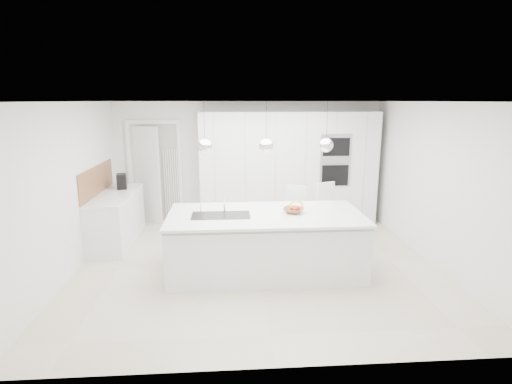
{
  "coord_description": "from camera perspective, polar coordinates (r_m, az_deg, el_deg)",
  "views": [
    {
      "loc": [
        -0.43,
        -5.84,
        2.52
      ],
      "look_at": [
        0.0,
        0.3,
        1.1
      ],
      "focal_mm": 28.0,
      "sensor_mm": 36.0,
      "label": 1
    }
  ],
  "objects": [
    {
      "name": "floor",
      "position": [
        6.38,
        0.19,
        -10.29
      ],
      "size": [
        5.5,
        5.5,
        0.0
      ],
      "primitive_type": "plane",
      "color": "beige",
      "rests_on": "ground"
    },
    {
      "name": "wall_back",
      "position": [
        8.45,
        -1.05,
        4.33
      ],
      "size": [
        5.5,
        0.0,
        5.5
      ],
      "primitive_type": "plane",
      "rotation": [
        1.57,
        0.0,
        0.0
      ],
      "color": "white",
      "rests_on": "ground"
    },
    {
      "name": "wall_left",
      "position": [
        6.41,
        -25.12,
        0.32
      ],
      "size": [
        0.0,
        5.0,
        5.0
      ],
      "primitive_type": "plane",
      "rotation": [
        1.57,
        0.0,
        1.57
      ],
      "color": "white",
      "rests_on": "ground"
    },
    {
      "name": "ceiling",
      "position": [
        5.86,
        0.21,
        12.8
      ],
      "size": [
        5.5,
        5.5,
        0.0
      ],
      "primitive_type": "plane",
      "rotation": [
        3.14,
        0.0,
        0.0
      ],
      "color": "white",
      "rests_on": "wall_back"
    },
    {
      "name": "tall_cabinets",
      "position": [
        8.25,
        4.63,
        3.38
      ],
      "size": [
        3.6,
        0.6,
        2.3
      ],
      "primitive_type": "cube",
      "color": "white",
      "rests_on": "floor"
    },
    {
      "name": "oven_stack",
      "position": [
        8.1,
        11.31,
        4.43
      ],
      "size": [
        0.62,
        0.04,
        1.05
      ],
      "primitive_type": null,
      "color": "#A5A5A8",
      "rests_on": "tall_cabinets"
    },
    {
      "name": "doorway_frame",
      "position": [
        8.58,
        -14.16,
        2.55
      ],
      "size": [
        1.11,
        0.08,
        2.13
      ],
      "primitive_type": null,
      "color": "white",
      "rests_on": "floor"
    },
    {
      "name": "hallway_door",
      "position": [
        8.58,
        -15.85,
        2.32
      ],
      "size": [
        0.76,
        0.38,
        2.0
      ],
      "primitive_type": "cube",
      "rotation": [
        0.0,
        0.0,
        -0.44
      ],
      "color": "white",
      "rests_on": "floor"
    },
    {
      "name": "radiator",
      "position": [
        8.55,
        -12.0,
        1.44
      ],
      "size": [
        0.32,
        0.04,
        1.4
      ],
      "primitive_type": null,
      "color": "white",
      "rests_on": "floor"
    },
    {
      "name": "left_base_cabinets",
      "position": [
        7.62,
        -19.26,
        -3.69
      ],
      "size": [
        0.6,
        1.8,
        0.86
      ],
      "primitive_type": "cube",
      "color": "white",
      "rests_on": "floor"
    },
    {
      "name": "left_worktop",
      "position": [
        7.51,
        -19.51,
        -0.39
      ],
      "size": [
        0.62,
        1.82,
        0.04
      ],
      "primitive_type": "cube",
      "color": "white",
      "rests_on": "left_base_cabinets"
    },
    {
      "name": "oak_backsplash",
      "position": [
        7.54,
        -21.78,
        1.58
      ],
      "size": [
        0.02,
        1.8,
        0.5
      ],
      "primitive_type": "cube",
      "color": "#96613B",
      "rests_on": "wall_left"
    },
    {
      "name": "island_base",
      "position": [
        5.95,
        1.38,
        -7.59
      ],
      "size": [
        2.8,
        1.2,
        0.86
      ],
      "primitive_type": "cube",
      "color": "white",
      "rests_on": "floor"
    },
    {
      "name": "island_worktop",
      "position": [
        5.85,
        1.36,
        -3.29
      ],
      "size": [
        2.84,
        1.4,
        0.04
      ],
      "primitive_type": "cube",
      "color": "white",
      "rests_on": "island_base"
    },
    {
      "name": "island_sink",
      "position": [
        5.8,
        -5.03,
        -4.11
      ],
      "size": [
        0.84,
        0.44,
        0.18
      ],
      "primitive_type": null,
      "color": "#3F3F42",
      "rests_on": "island_worktop"
    },
    {
      "name": "island_tap",
      "position": [
        5.93,
        -4.56,
        -1.41
      ],
      "size": [
        0.02,
        0.02,
        0.3
      ],
      "primitive_type": "cylinder",
      "color": "white",
      "rests_on": "island_worktop"
    },
    {
      "name": "pendant_left",
      "position": [
        5.58,
        -7.31,
        6.51
      ],
      "size": [
        0.2,
        0.2,
        0.2
      ],
      "primitive_type": "sphere",
      "color": "white",
      "rests_on": "ceiling"
    },
    {
      "name": "pendant_mid",
      "position": [
        5.6,
        1.46,
        6.63
      ],
      "size": [
        0.2,
        0.2,
        0.2
      ],
      "primitive_type": "sphere",
      "color": "white",
      "rests_on": "ceiling"
    },
    {
      "name": "pendant_right",
      "position": [
        5.74,
        9.99,
        6.6
      ],
      "size": [
        0.2,
        0.2,
        0.2
      ],
      "primitive_type": "sphere",
      "color": "white",
      "rests_on": "ceiling"
    },
    {
      "name": "fruit_bowl",
      "position": [
        5.9,
        5.36,
        -2.62
      ],
      "size": [
        0.39,
        0.39,
        0.07
      ],
      "primitive_type": "imported",
      "rotation": [
        0.0,
        0.0,
        -0.42
      ],
      "color": "#96613B",
      "rests_on": "island_worktop"
    },
    {
      "name": "espresso_machine",
      "position": [
        7.88,
        -18.64,
        1.47
      ],
      "size": [
        0.21,
        0.29,
        0.28
      ],
      "primitive_type": "cube",
      "rotation": [
        0.0,
        0.0,
        0.19
      ],
      "color": "black",
      "rests_on": "left_worktop"
    },
    {
      "name": "bar_stool_left",
      "position": [
        6.84,
        5.86,
        -3.84
      ],
      "size": [
        0.47,
        0.57,
        1.09
      ],
      "primitive_type": null,
      "rotation": [
        0.0,
        0.0,
        -0.23
      ],
      "color": "white",
      "rests_on": "floor"
    },
    {
      "name": "bar_stool_right",
      "position": [
        6.96,
        10.07,
        -3.51
      ],
      "size": [
        0.55,
        0.62,
        1.13
      ],
      "primitive_type": null,
      "rotation": [
        0.0,
        0.0,
        0.4
      ],
      "color": "white",
      "rests_on": "floor"
    },
    {
      "name": "apple_a",
      "position": [
        5.92,
        5.22,
        -2.27
      ],
      "size": [
        0.08,
        0.08,
        0.08
      ],
      "primitive_type": "sphere",
      "color": "red",
      "rests_on": "fruit_bowl"
    },
    {
      "name": "apple_b",
      "position": [
        5.88,
        5.93,
        -2.35
      ],
      "size": [
        0.09,
        0.09,
        0.09
      ],
      "primitive_type": "sphere",
      "color": "red",
      "rests_on": "fruit_bowl"
    },
    {
      "name": "banana_bunch",
      "position": [
        5.86,
        5.77,
        -1.84
      ],
      "size": [
        0.26,
        0.18,
        0.23
      ],
      "primitive_type": "torus",
      "rotation": [
        1.22,
        0.0,
        0.35
      ],
      "color": "yellow",
      "rests_on": "fruit_bowl"
    }
  ]
}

